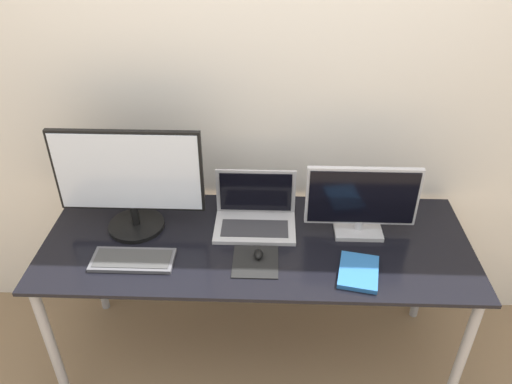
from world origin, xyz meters
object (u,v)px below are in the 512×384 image
laptop (255,213)px  book (359,272)px  monitor_left (129,180)px  mouse (258,254)px  keyboard (133,260)px  monitor_right (362,201)px

laptop → book: 0.54m
monitor_left → laptop: (0.54, 0.05, -0.19)m
mouse → laptop: bearing=95.2°
laptop → book: size_ratio=1.54×
keyboard → book: book is taller
mouse → monitor_left: bearing=160.7°
laptop → monitor_left: bearing=-175.2°
keyboard → laptop: bearing=29.5°
monitor_right → keyboard: 1.01m
monitor_left → book: bearing=-16.0°
monitor_left → mouse: (0.57, -0.20, -0.23)m
keyboard → monitor_left: bearing=99.5°
monitor_left → laptop: monitor_left is taller
monitor_right → laptop: 0.48m
monitor_right → mouse: 0.51m
laptop → mouse: laptop is taller
monitor_right → mouse: (-0.44, -0.20, -0.15)m
monitor_left → keyboard: monitor_left is taller
monitor_right → book: (-0.03, -0.28, -0.16)m
mouse → keyboard: bearing=-175.6°
monitor_right → keyboard: (-0.97, -0.24, -0.16)m
keyboard → book: 0.94m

